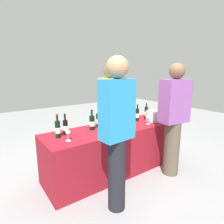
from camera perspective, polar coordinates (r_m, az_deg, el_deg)
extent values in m
plane|color=gray|center=(3.24, 0.00, -17.31)|extent=(12.00, 12.00, 0.00)
cube|color=maroon|center=(3.07, 0.00, -11.34)|extent=(2.13, 0.70, 0.74)
cylinder|color=black|center=(2.59, -16.04, -5.06)|extent=(0.07, 0.07, 0.22)
cylinder|color=black|center=(2.55, -16.24, -1.84)|extent=(0.03, 0.03, 0.08)
cylinder|color=maroon|center=(2.54, -16.31, -0.83)|extent=(0.03, 0.03, 0.02)
cylinder|color=silver|center=(2.59, -16.03, -5.30)|extent=(0.07, 0.07, 0.08)
cylinder|color=black|center=(2.69, -13.88, -4.52)|extent=(0.07, 0.07, 0.20)
cylinder|color=black|center=(2.66, -14.04, -1.65)|extent=(0.03, 0.03, 0.08)
cylinder|color=black|center=(2.65, -14.09, -0.68)|extent=(0.03, 0.03, 0.02)
cylinder|color=silver|center=(2.70, -13.87, -4.72)|extent=(0.07, 0.07, 0.07)
cylinder|color=black|center=(2.83, -6.06, -3.27)|extent=(0.08, 0.08, 0.21)
cylinder|color=black|center=(2.80, -6.12, -0.43)|extent=(0.03, 0.03, 0.08)
cylinder|color=black|center=(2.79, -6.15, 0.49)|extent=(0.03, 0.03, 0.02)
cylinder|color=silver|center=(2.84, -6.05, -3.47)|extent=(0.08, 0.08, 0.07)
cylinder|color=black|center=(2.95, -4.09, -2.54)|extent=(0.08, 0.08, 0.22)
cylinder|color=black|center=(2.91, -4.13, 0.24)|extent=(0.03, 0.03, 0.07)
cylinder|color=black|center=(2.90, -4.15, 1.11)|extent=(0.03, 0.03, 0.02)
cylinder|color=silver|center=(2.95, -4.09, -2.75)|extent=(0.08, 0.08, 0.08)
cylinder|color=black|center=(3.24, 4.10, -1.27)|extent=(0.07, 0.07, 0.21)
cylinder|color=black|center=(3.20, 4.14, 1.28)|extent=(0.03, 0.03, 0.08)
cylinder|color=black|center=(3.19, 4.16, 2.13)|extent=(0.03, 0.03, 0.02)
cylinder|color=silver|center=(3.24, 4.10, -1.45)|extent=(0.07, 0.07, 0.07)
cylinder|color=black|center=(3.32, 5.65, -0.93)|extent=(0.07, 0.07, 0.21)
cylinder|color=black|center=(3.29, 5.70, 1.50)|extent=(0.03, 0.03, 0.08)
cylinder|color=black|center=(3.29, 5.72, 2.30)|extent=(0.03, 0.03, 0.02)
cylinder|color=silver|center=(3.33, 5.64, -1.10)|extent=(0.07, 0.07, 0.07)
cylinder|color=black|center=(3.35, 7.64, -0.83)|extent=(0.07, 0.07, 0.22)
cylinder|color=black|center=(3.32, 7.71, 1.68)|extent=(0.02, 0.02, 0.08)
cylinder|color=gold|center=(3.31, 7.73, 2.51)|extent=(0.03, 0.03, 0.02)
cylinder|color=silver|center=(3.35, 7.63, -1.01)|extent=(0.07, 0.07, 0.08)
cylinder|color=black|center=(3.51, 10.29, -0.26)|extent=(0.06, 0.06, 0.22)
cylinder|color=black|center=(3.48, 10.38, 2.09)|extent=(0.02, 0.02, 0.07)
cylinder|color=gold|center=(3.47, 10.41, 2.79)|extent=(0.03, 0.03, 0.02)
cylinder|color=silver|center=(3.51, 10.28, -0.44)|extent=(0.07, 0.07, 0.08)
cylinder|color=silver|center=(2.47, -13.03, -8.42)|extent=(0.07, 0.07, 0.00)
cylinder|color=silver|center=(2.46, -13.08, -7.51)|extent=(0.01, 0.01, 0.08)
sphere|color=silver|center=(2.44, -13.16, -5.98)|extent=(0.06, 0.06, 0.06)
cylinder|color=silver|center=(2.90, 4.35, -5.04)|extent=(0.06, 0.06, 0.00)
cylinder|color=silver|center=(2.88, 4.36, -4.32)|extent=(0.01, 0.01, 0.07)
sphere|color=silver|center=(2.87, 4.38, -3.11)|extent=(0.06, 0.06, 0.06)
sphere|color=#590C19|center=(2.87, 4.38, -3.32)|extent=(0.03, 0.03, 0.03)
cylinder|color=silver|center=(3.06, 4.72, -4.09)|extent=(0.06, 0.06, 0.00)
cylinder|color=silver|center=(3.05, 4.73, -3.41)|extent=(0.01, 0.01, 0.07)
sphere|color=silver|center=(3.03, 4.75, -2.21)|extent=(0.07, 0.07, 0.07)
sphere|color=#590C19|center=(3.03, 4.75, -2.42)|extent=(0.04, 0.04, 0.04)
cylinder|color=silver|center=(3.20, 10.76, -3.53)|extent=(0.06, 0.06, 0.00)
cylinder|color=silver|center=(3.19, 10.79, -2.81)|extent=(0.01, 0.01, 0.08)
sphere|color=silver|center=(3.17, 10.85, -1.55)|extent=(0.07, 0.07, 0.07)
cylinder|color=silver|center=(3.36, 12.15, -1.25)|extent=(0.23, 0.23, 0.18)
cylinder|color=#3F3351|center=(3.68, -0.61, -6.36)|extent=(0.22, 0.22, 0.84)
cube|color=yellow|center=(3.51, -0.64, 5.09)|extent=(0.42, 0.25, 0.63)
sphere|color=brown|center=(3.48, -0.66, 12.11)|extent=(0.23, 0.23, 0.23)
cylinder|color=black|center=(2.29, 1.42, -18.33)|extent=(0.20, 0.20, 0.87)
cube|color=#268CCC|center=(2.01, 1.54, 0.64)|extent=(0.38, 0.23, 0.65)
sphere|color=tan|center=(1.97, 1.61, 13.38)|extent=(0.24, 0.24, 0.24)
cylinder|color=brown|center=(3.13, 17.53, -10.36)|extent=(0.24, 0.24, 0.85)
cube|color=#8C4C99|center=(2.93, 18.47, 3.16)|extent=(0.46, 0.29, 0.64)
sphere|color=brown|center=(2.90, 19.06, 11.62)|extent=(0.23, 0.23, 0.23)
cube|color=white|center=(4.24, 3.71, -4.29)|extent=(0.55, 0.10, 0.78)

